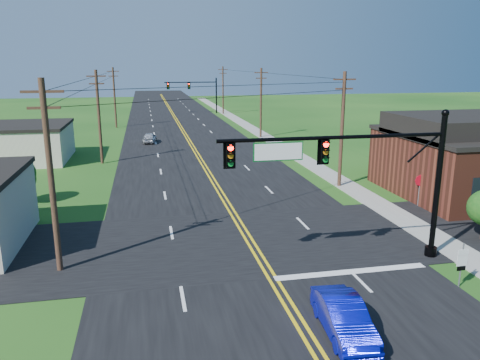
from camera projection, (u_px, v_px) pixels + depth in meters
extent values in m
cube|color=black|center=(185.00, 137.00, 62.14)|extent=(16.00, 220.00, 0.04)
cube|color=black|center=(246.00, 240.00, 26.03)|extent=(70.00, 10.00, 0.04)
cube|color=gray|center=(283.00, 147.00, 54.67)|extent=(2.00, 160.00, 0.08)
cylinder|color=black|center=(437.00, 188.00, 23.06)|extent=(0.28, 0.28, 7.20)
cylinder|color=black|center=(431.00, 251.00, 23.88)|extent=(0.60, 0.60, 0.50)
sphere|color=black|center=(445.00, 113.00, 22.16)|extent=(0.36, 0.36, 0.36)
cylinder|color=black|center=(335.00, 137.00, 21.34)|extent=(11.00, 0.18, 0.18)
cube|color=#04561A|center=(278.00, 152.00, 20.95)|extent=(2.30, 0.06, 0.85)
cylinder|color=black|center=(216.00, 95.00, 91.49)|extent=(0.28, 0.28, 7.20)
cylinder|color=black|center=(217.00, 112.00, 92.30)|extent=(0.60, 0.60, 0.50)
sphere|color=black|center=(216.00, 75.00, 90.59)|extent=(0.36, 0.36, 0.36)
cylinder|color=black|center=(191.00, 82.00, 89.94)|extent=(10.00, 0.18, 0.18)
cube|color=#04561A|center=(174.00, 85.00, 89.45)|extent=(2.30, 0.06, 0.85)
cube|color=beige|center=(5.00, 144.00, 46.65)|extent=(12.00, 9.00, 3.40)
cube|color=black|center=(3.00, 126.00, 46.20)|extent=(12.20, 9.20, 0.30)
cylinder|color=#362518|center=(51.00, 179.00, 21.19)|extent=(0.28, 0.28, 9.00)
cube|color=#362518|center=(42.00, 92.00, 20.25)|extent=(1.80, 0.12, 0.12)
cube|color=#362518|center=(44.00, 108.00, 20.42)|extent=(1.40, 0.12, 0.12)
cylinder|color=#362518|center=(99.00, 118.00, 44.95)|extent=(0.28, 0.28, 9.00)
cube|color=#362518|center=(96.00, 76.00, 44.01)|extent=(1.80, 0.12, 0.12)
cube|color=#362518|center=(97.00, 84.00, 44.18)|extent=(1.40, 0.12, 0.12)
cylinder|color=#362518|center=(115.00, 98.00, 70.62)|extent=(0.28, 0.28, 9.00)
cube|color=#362518|center=(113.00, 71.00, 69.67)|extent=(1.80, 0.12, 0.12)
cube|color=#362518|center=(113.00, 76.00, 69.84)|extent=(1.40, 0.12, 0.12)
cylinder|color=#362518|center=(342.00, 131.00, 36.34)|extent=(0.28, 0.28, 9.00)
cube|color=#362518|center=(345.00, 79.00, 35.39)|extent=(1.80, 0.12, 0.12)
cube|color=#362518|center=(344.00, 89.00, 35.56)|extent=(1.40, 0.12, 0.12)
cylinder|color=#362518|center=(261.00, 103.00, 61.05)|extent=(0.28, 0.28, 9.00)
cube|color=#362518|center=(261.00, 73.00, 60.10)|extent=(1.80, 0.12, 0.12)
cube|color=#362518|center=(261.00, 78.00, 60.27)|extent=(1.40, 0.12, 0.12)
cylinder|color=#362518|center=(223.00, 90.00, 89.56)|extent=(0.28, 0.28, 9.00)
cube|color=#362518|center=(223.00, 70.00, 88.61)|extent=(1.80, 0.12, 0.12)
cube|color=#362518|center=(223.00, 73.00, 88.78)|extent=(1.40, 0.12, 0.12)
cylinder|color=#362518|center=(386.00, 162.00, 42.21)|extent=(0.24, 0.24, 1.85)
sphere|color=#104611|center=(387.00, 144.00, 41.81)|extent=(3.00, 3.00, 3.00)
cylinder|color=#362518|center=(20.00, 193.00, 32.63)|extent=(0.24, 0.24, 1.54)
sphere|color=#104611|center=(18.00, 174.00, 32.29)|extent=(2.40, 2.40, 2.40)
imported|color=#080EAE|center=(344.00, 318.00, 16.87)|extent=(1.68, 4.09, 1.32)
imported|color=silver|center=(150.00, 138.00, 57.67)|extent=(1.93, 3.81, 1.24)
cylinder|color=slate|center=(461.00, 265.00, 20.43)|extent=(0.07, 0.07, 2.04)
cube|color=white|center=(463.00, 253.00, 20.26)|extent=(0.51, 0.04, 0.28)
cube|color=white|center=(462.00, 260.00, 20.35)|extent=(0.51, 0.04, 0.51)
cube|color=black|center=(461.00, 268.00, 20.44)|extent=(0.42, 0.04, 0.20)
cylinder|color=slate|center=(419.00, 192.00, 32.02)|extent=(0.07, 0.07, 2.09)
cylinder|color=#AF0A1B|center=(420.00, 180.00, 31.80)|extent=(0.80, 0.05, 0.80)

